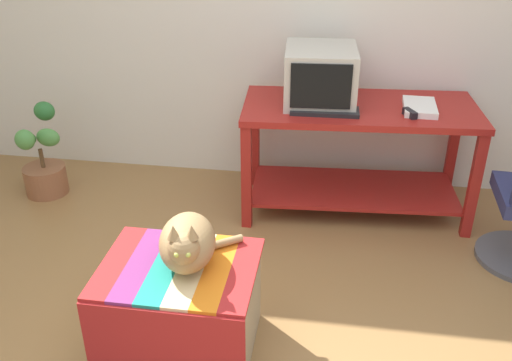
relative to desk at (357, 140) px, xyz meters
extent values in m
cube|color=maroon|center=(-0.65, -0.33, -0.15)|extent=(0.06, 0.06, 0.68)
cube|color=maroon|center=(0.69, -0.24, -0.15)|extent=(0.06, 0.06, 0.68)
cube|color=maroon|center=(0.65, 0.33, -0.15)|extent=(0.06, 0.06, 0.68)
cube|color=maroon|center=(-0.69, 0.24, -0.15)|extent=(0.06, 0.06, 0.68)
cube|color=maroon|center=(0.00, 0.00, -0.35)|extent=(1.34, 0.63, 0.02)
cube|color=maroon|center=(0.00, 0.00, 0.21)|extent=(1.46, 0.74, 0.04)
cube|color=#BCB7A8|center=(-0.25, 0.03, 0.24)|extent=(0.32, 0.35, 0.02)
cube|color=#BCB7A8|center=(-0.25, 0.03, 0.39)|extent=(0.45, 0.49, 0.33)
cube|color=black|center=(-0.24, -0.21, 0.40)|extent=(0.35, 0.04, 0.26)
cube|color=black|center=(-0.21, -0.16, 0.24)|extent=(0.40, 0.16, 0.02)
cube|color=white|center=(0.35, -0.03, 0.24)|extent=(0.20, 0.30, 0.04)
cube|color=tan|center=(-0.77, -1.39, -0.27)|extent=(0.65, 0.50, 0.43)
cube|color=#AD2323|center=(-0.77, -1.67, -0.23)|extent=(0.68, 0.01, 0.34)
cube|color=#AD2323|center=(-1.05, -1.39, -0.05)|extent=(0.11, 0.54, 0.02)
cube|color=#7A2D6B|center=(-0.94, -1.39, -0.05)|extent=(0.11, 0.54, 0.02)
cube|color=#1E897A|center=(-0.83, -1.39, -0.05)|extent=(0.11, 0.54, 0.02)
cube|color=beige|center=(-0.71, -1.39, -0.05)|extent=(0.11, 0.54, 0.02)
cube|color=orange|center=(-0.60, -1.39, -0.05)|extent=(0.11, 0.54, 0.02)
cube|color=#AD2323|center=(-0.49, -1.39, -0.05)|extent=(0.11, 0.54, 0.02)
ellipsoid|color=#9E7A4C|center=(-0.73, -1.36, 0.07)|extent=(0.30, 0.39, 0.22)
sphere|color=#9E7A4C|center=(-0.71, -1.49, 0.13)|extent=(0.13, 0.13, 0.13)
cylinder|color=#9E7A4C|center=(-0.65, -1.25, -0.02)|extent=(0.25, 0.19, 0.04)
cone|color=#9E7A4C|center=(-0.74, -1.50, 0.21)|extent=(0.05, 0.05, 0.06)
cone|color=#9E7A4C|center=(-0.67, -1.49, 0.21)|extent=(0.05, 0.05, 0.06)
sphere|color=#C6D151|center=(-0.72, -1.55, 0.14)|extent=(0.02, 0.02, 0.02)
sphere|color=#C6D151|center=(-0.67, -1.55, 0.14)|extent=(0.02, 0.02, 0.02)
cylinder|color=brown|center=(-2.09, -0.12, -0.39)|extent=(0.28, 0.28, 0.20)
cylinder|color=brown|center=(-2.09, -0.12, -0.23)|extent=(0.03, 0.03, 0.13)
ellipsoid|color=#4C8E42|center=(-2.00, -0.14, -0.06)|extent=(0.16, 0.09, 0.12)
ellipsoid|color=#2D7033|center=(-2.09, 0.03, 0.06)|extent=(0.14, 0.11, 0.13)
ellipsoid|color=#2D7033|center=(-2.17, -0.13, -0.08)|extent=(0.14, 0.09, 0.10)
ellipsoid|color=#4C8E42|center=(-2.11, -0.23, -0.04)|extent=(0.13, 0.11, 0.14)
cube|color=black|center=(0.28, -0.14, 0.25)|extent=(0.08, 0.11, 0.04)
cylinder|color=#B7B7BC|center=(0.35, 0.03, 0.23)|extent=(0.13, 0.06, 0.01)
camera|label=1|loc=(-0.13, -3.31, 1.44)|focal=39.82mm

